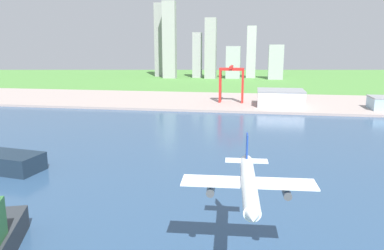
{
  "coord_description": "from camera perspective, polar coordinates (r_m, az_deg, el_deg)",
  "views": [
    {
      "loc": [
        32.72,
        52.4,
        66.38
      ],
      "look_at": [
        4.4,
        224.24,
        29.18
      ],
      "focal_mm": 35.53,
      "sensor_mm": 36.0,
      "label": 1
    }
  ],
  "objects": [
    {
      "name": "airplane_landing",
      "position": [
        112.43,
        8.52,
        -8.73
      ],
      "size": [
        40.07,
        46.39,
        14.43
      ],
      "color": "white"
    },
    {
      "name": "distant_skyline",
      "position": [
        768.93,
        1.53,
        11.32
      ],
      "size": [
        258.36,
        65.29,
        148.1
      ],
      "color": "gray",
      "rests_on": "ground"
    },
    {
      "name": "port_crane_red",
      "position": [
        423.15,
        5.96,
        7.33
      ],
      "size": [
        27.17,
        34.99,
        40.96
      ],
      "color": "red",
      "rests_on": "industrial_pier"
    },
    {
      "name": "warehouse_main",
      "position": [
        411.87,
        13.13,
        4.01
      ],
      "size": [
        48.27,
        38.33,
        16.97
      ],
      "color": "white",
      "rests_on": "industrial_pier"
    },
    {
      "name": "water_bay",
      "position": [
        201.65,
        -0.51,
        -7.14
      ],
      "size": [
        840.0,
        360.0,
        0.15
      ],
      "primitive_type": "cube",
      "color": "#2D4C70",
      "rests_on": "ground"
    },
    {
      "name": "ground_plane",
      "position": [
        258.43,
        1.77,
        -2.83
      ],
      "size": [
        2400.0,
        2400.0,
        0.0
      ],
      "primitive_type": "plane",
      "color": "#508C3E"
    },
    {
      "name": "industrial_pier",
      "position": [
        443.63,
        5.04,
        3.57
      ],
      "size": [
        840.0,
        140.0,
        2.5
      ],
      "primitive_type": "cube",
      "color": "#A7968F",
      "rests_on": "ground"
    }
  ]
}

